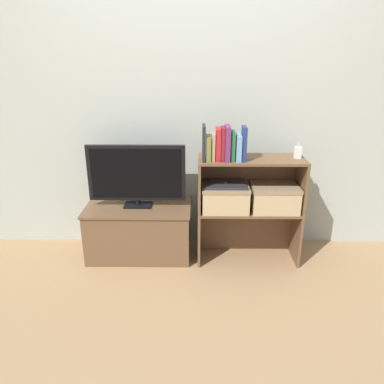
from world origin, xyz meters
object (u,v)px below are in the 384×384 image
at_px(book_crimson, 218,144).
at_px(laptop, 225,184).
at_px(tv_stand, 140,230).
at_px(book_forest, 233,146).
at_px(book_plum, 227,143).
at_px(baby_monitor, 298,152).
at_px(book_maroon, 223,144).
at_px(storage_basket_left, 225,196).
at_px(storage_basket_right, 274,196).
at_px(tv, 137,174).
at_px(book_olive, 208,148).
at_px(book_tan, 213,147).
at_px(book_charcoal, 204,143).
at_px(book_skyblue, 238,148).
at_px(book_navy, 244,144).

xyz_separation_m(book_crimson, laptop, (0.07, 0.04, -0.32)).
relative_size(tv_stand, book_forest, 3.91).
xyz_separation_m(book_plum, baby_monitor, (0.54, 0.06, -0.08)).
distance_m(book_plum, book_forest, 0.04).
bearing_deg(book_maroon, storage_basket_left, 51.09).
height_order(book_forest, storage_basket_left, book_forest).
bearing_deg(storage_basket_right, book_crimson, -174.80).
relative_size(tv, book_crimson, 3.25).
xyz_separation_m(tv_stand, laptop, (0.70, -0.08, 0.44)).
distance_m(tv_stand, storage_basket_left, 0.78).
relative_size(book_olive, book_tan, 0.91).
distance_m(tv_stand, book_charcoal, 0.94).
bearing_deg(baby_monitor, laptop, -178.40).
height_order(book_tan, book_crimson, book_crimson).
relative_size(baby_monitor, storage_basket_left, 0.33).
height_order(storage_basket_right, laptop, laptop).
bearing_deg(book_maroon, tv, 169.65).
height_order(baby_monitor, storage_basket_right, baby_monitor).
relative_size(book_crimson, storage_basket_left, 0.66).
bearing_deg(book_tan, book_olive, 180.00).
bearing_deg(tv, baby_monitor, -3.03).
xyz_separation_m(tv, book_plum, (0.70, -0.12, 0.28)).
bearing_deg(book_skyblue, laptop, 153.39).
relative_size(book_maroon, book_plum, 0.96).
height_order(book_olive, book_forest, book_forest).
xyz_separation_m(tv_stand, book_tan, (0.59, -0.12, 0.74)).
bearing_deg(tv, book_plum, -9.86).
xyz_separation_m(book_olive, book_forest, (0.18, 0.00, 0.02)).
bearing_deg(book_plum, storage_basket_right, 6.09).
bearing_deg(book_plum, tv_stand, 170.01).
xyz_separation_m(baby_monitor, storage_basket_right, (-0.15, -0.02, -0.35)).
bearing_deg(book_forest, book_tan, -180.00).
distance_m(tv_stand, tv, 0.49).
bearing_deg(baby_monitor, tv, 176.97).
xyz_separation_m(storage_basket_right, laptop, (-0.38, 0.00, 0.10)).
relative_size(tv_stand, book_charcoal, 3.30).
relative_size(book_tan, book_maroon, 0.81).
bearing_deg(book_maroon, laptop, 51.09).
bearing_deg(book_crimson, book_plum, 0.00).
relative_size(tv_stand, book_crimson, 3.59).
height_order(book_maroon, baby_monitor, book_maroon).
relative_size(book_crimson, book_navy, 0.96).
xyz_separation_m(book_maroon, laptop, (0.03, 0.04, -0.33)).
height_order(book_olive, storage_basket_left, book_olive).
xyz_separation_m(tv, book_tan, (0.59, -0.12, 0.25)).
distance_m(tv, baby_monitor, 1.25).
bearing_deg(book_crimson, book_skyblue, 0.00).
height_order(book_charcoal, storage_basket_right, book_charcoal).
distance_m(book_forest, laptop, 0.32).
bearing_deg(storage_basket_left, book_charcoal, -166.53).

